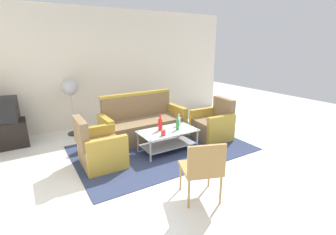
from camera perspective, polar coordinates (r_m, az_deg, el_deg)
The scene contains 15 objects.
ground_plane at distance 4.20m, azimuth 3.82°, elevation -11.43°, with size 14.00×14.00×0.00m, color white.
wall_back at distance 6.46m, azimuth -12.10°, elevation 11.26°, with size 6.52×0.12×2.80m.
rug at distance 4.88m, azimuth -1.42°, elevation -7.12°, with size 3.29×2.17×0.01m, color #2D3856.
couch at distance 5.31m, azimuth -5.81°, elevation -1.60°, with size 1.81×0.77×0.96m.
armchair_left at distance 4.29m, azimuth -15.57°, elevation -7.15°, with size 0.71×0.77×0.85m.
armchair_right at distance 5.41m, azimuth 10.35°, elevation -1.77°, with size 0.75×0.81×0.85m.
coffee_table at distance 4.69m, azimuth -0.05°, elevation -4.63°, with size 1.10×0.60×0.40m.
bottle_clear at distance 4.91m, azimuth 2.52°, elevation -0.83°, with size 0.08×0.08×0.24m.
bottle_green at distance 4.65m, azimuth 2.23°, elevation -1.70°, with size 0.06×0.06×0.27m.
bottle_red at distance 4.61m, azimuth -1.82°, elevation -1.60°, with size 0.08×0.08×0.31m.
cup at distance 4.38m, azimuth -1.10°, elevation -3.57°, with size 0.08×0.08×0.10m, color red.
tv_stand at distance 5.82m, azimuth -33.74°, elevation -3.36°, with size 0.80×0.50×0.52m, color black.
television at distance 5.70m, azimuth -34.55°, elevation 1.39°, with size 0.65×0.51×0.48m.
pedestal_fan at distance 5.76m, azimuth -21.77°, elevation 5.91°, with size 0.36×0.36×1.27m.
wicker_chair at distance 3.19m, azimuth 8.08°, elevation -11.21°, with size 0.62×0.62×0.84m.
Camera 1 is at (-2.17, -3.00, 1.99)m, focal length 26.21 mm.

